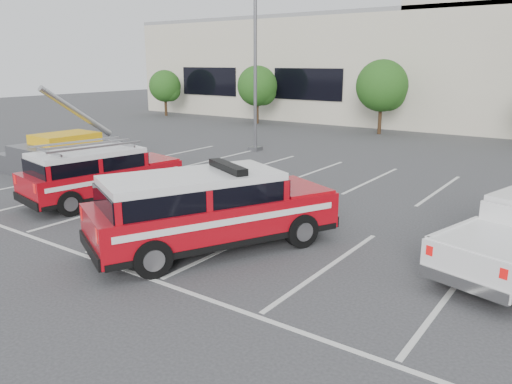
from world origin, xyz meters
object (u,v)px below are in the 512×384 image
fire_chief_suv (210,215)px  light_pole_left (255,52)px  convention_building (501,61)px  utility_rig (63,154)px  tree_far_left (166,87)px  ladder_suv (100,178)px  tree_mid_left (383,88)px  tree_left (259,87)px

fire_chief_suv → light_pole_left: bearing=147.0°
light_pole_left → fire_chief_suv: (7.64, -12.61, -4.30)m
convention_building → utility_rig: size_ratio=13.40×
convention_building → light_pole_left: bearing=-112.4°
tree_far_left → ladder_suv: tree_far_left is taller
tree_mid_left → ladder_suv: (-1.50, -21.41, -2.22)m
tree_left → light_pole_left: (6.91, -10.05, 2.41)m
convention_building → tree_left: bearing=-146.9°
tree_far_left → tree_mid_left: (20.00, 0.00, 0.54)m
tree_mid_left → ladder_suv: size_ratio=0.88×
tree_far_left → ladder_suv: 28.35m
fire_chief_suv → utility_rig: utility_rig is taller
light_pole_left → tree_far_left: bearing=149.3°
convention_building → light_pole_left: 21.49m
tree_far_left → utility_rig: 23.34m
tree_far_left → fire_chief_suv: tree_far_left is taller
convention_building → tree_left: convention_building is taller
convention_building → light_pole_left: size_ratio=5.86×
ladder_suv → tree_far_left: bearing=141.3°
tree_far_left → ladder_suv: (18.50, -21.41, -1.68)m
fire_chief_suv → ladder_suv: fire_chief_suv is taller
tree_far_left → tree_mid_left: tree_mid_left is taller
fire_chief_suv → ladder_suv: bearing=-165.9°
light_pole_left → utility_rig: 10.88m
tree_mid_left → ladder_suv: tree_mid_left is taller
tree_left → tree_mid_left: (10.00, 0.00, 0.27)m
tree_mid_left → utility_rig: (-6.88, -19.23, -2.29)m
convention_building → light_pole_left: convention_building is taller
light_pole_left → convention_building: bearing=67.6°
convention_building → fire_chief_suv: bearing=-91.0°
convention_building → tree_left: (-15.09, -9.82, -1.95)m
tree_mid_left → tree_far_left: bearing=-180.0°
convention_building → utility_rig: (-11.97, -29.05, -3.97)m
tree_left → ladder_suv: (8.50, -21.41, -1.95)m
convention_building → tree_mid_left: bearing=-117.4°
tree_left → tree_mid_left: tree_mid_left is taller
tree_left → utility_rig: size_ratio=0.99×
convention_building → tree_mid_left: 11.19m
utility_rig → tree_mid_left: bearing=73.0°
tree_mid_left → light_pole_left: bearing=-107.1°
tree_left → ladder_suv: size_ratio=0.81×
convention_building → tree_far_left: size_ratio=15.04×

